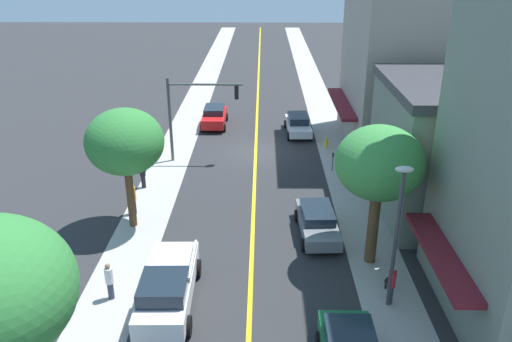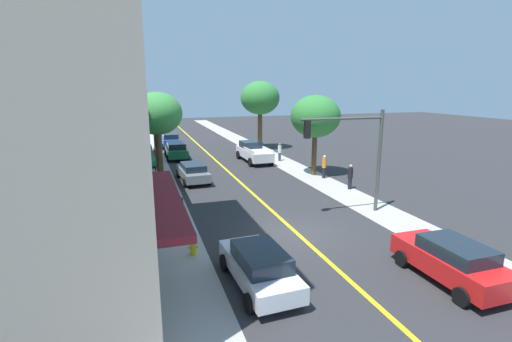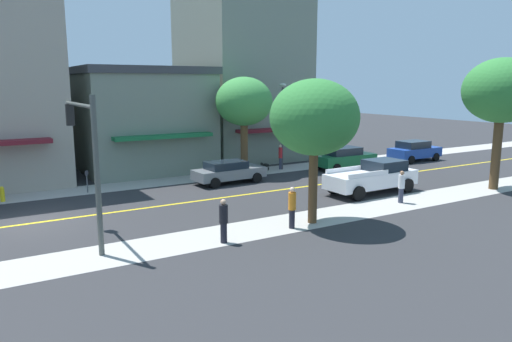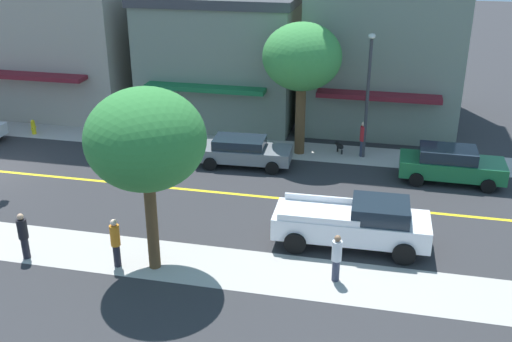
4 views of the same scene
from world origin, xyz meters
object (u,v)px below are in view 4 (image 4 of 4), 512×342
at_px(street_tree_left_far, 146,140).
at_px(pedestrian_red_shirt, 363,138).
at_px(pedestrian_orange_shirt, 116,241).
at_px(small_dog, 339,146).
at_px(white_pickup_truck, 356,223).
at_px(fire_hydrant, 33,127).
at_px(pedestrian_white_shirt, 337,257).
at_px(parking_meter, 104,125).
at_px(pedestrian_black_shirt, 23,235).
at_px(grey_sedan_left_curb, 243,151).
at_px(street_lamp, 368,83).
at_px(green_sedan_left_curb, 451,164).
at_px(street_tree_right_corner, 302,58).

distance_m(street_tree_left_far, pedestrian_red_shirt, 14.09).
relative_size(pedestrian_orange_shirt, small_dog, 2.70).
xyz_separation_m(white_pickup_truck, pedestrian_red_shirt, (-9.04, -0.27, 0.06)).
relative_size(fire_hydrant, pedestrian_white_shirt, 0.48).
relative_size(fire_hydrant, parking_meter, 0.64).
relative_size(street_tree_left_far, pedestrian_black_shirt, 3.63).
xyz_separation_m(parking_meter, white_pickup_truck, (8.37, 13.95, 0.07)).
bearing_deg(fire_hydrant, pedestrian_black_shirt, 30.37).
distance_m(street_tree_left_far, white_pickup_truck, 8.18).
relative_size(fire_hydrant, pedestrian_black_shirt, 0.47).
height_order(grey_sedan_left_curb, pedestrian_orange_shirt, pedestrian_orange_shirt).
height_order(white_pickup_truck, pedestrian_black_shirt, white_pickup_truck).
xyz_separation_m(grey_sedan_left_curb, pedestrian_white_shirt, (9.06, 5.37, 0.15)).
xyz_separation_m(street_tree_left_far, small_dog, (-12.30, 5.19, -4.31)).
xyz_separation_m(street_lamp, green_sedan_left_curb, (2.17, 4.00, -3.00)).
distance_m(street_tree_right_corner, fire_hydrant, 15.50).
relative_size(street_tree_right_corner, small_dog, 9.85).
bearing_deg(pedestrian_red_shirt, pedestrian_orange_shirt, -90.00).
height_order(street_tree_left_far, white_pickup_truck, street_tree_left_far).
bearing_deg(pedestrian_orange_shirt, street_lamp, -64.59).
distance_m(pedestrian_black_shirt, pedestrian_white_shirt, 10.87).
distance_m(street_lamp, pedestrian_red_shirt, 2.85).
height_order(green_sedan_left_curb, pedestrian_orange_shirt, pedestrian_orange_shirt).
distance_m(parking_meter, pedestrian_black_shirt, 12.10).
xyz_separation_m(street_tree_right_corner, white_pickup_truck, (8.82, 3.42, -3.98)).
xyz_separation_m(fire_hydrant, pedestrian_white_shirt, (10.93, 17.80, 0.49)).
xyz_separation_m(parking_meter, grey_sedan_left_curb, (1.78, 8.13, -0.10)).
xyz_separation_m(fire_hydrant, pedestrian_black_shirt, (11.89, 6.97, 0.52)).
relative_size(street_tree_left_far, fire_hydrant, 7.72).
distance_m(grey_sedan_left_curb, pedestrian_black_shirt, 11.42).
xyz_separation_m(white_pickup_truck, small_dog, (-9.31, -1.43, -0.56)).
bearing_deg(white_pickup_truck, pedestrian_black_shirt, -164.25).
bearing_deg(small_dog, street_lamp, -142.30).
bearing_deg(street_tree_right_corner, white_pickup_truck, 21.19).
height_order(street_tree_right_corner, fire_hydrant, street_tree_right_corner).
relative_size(grey_sedan_left_curb, small_dog, 6.87).
relative_size(grey_sedan_left_curb, pedestrian_red_shirt, 2.52).
bearing_deg(grey_sedan_left_curb, small_dog, 28.91).
relative_size(grey_sedan_left_curb, green_sedan_left_curb, 0.99).
xyz_separation_m(street_tree_right_corner, pedestrian_black_shirt, (12.26, -7.86, -3.97)).
xyz_separation_m(parking_meter, pedestrian_white_shirt, (10.85, 13.50, 0.05)).
bearing_deg(pedestrian_white_shirt, grey_sedan_left_curb, 48.42).
height_order(fire_hydrant, grey_sedan_left_curb, grey_sedan_left_curb).
height_order(grey_sedan_left_curb, white_pickup_truck, white_pickup_truck).
bearing_deg(pedestrian_orange_shirt, pedestrian_black_shirt, 61.15).
relative_size(green_sedan_left_curb, pedestrian_red_shirt, 2.54).
bearing_deg(small_dog, pedestrian_orange_shirt, 115.82).
xyz_separation_m(green_sedan_left_curb, small_dog, (-2.51, -5.23, -0.48)).
xyz_separation_m(street_tree_right_corner, street_lamp, (-0.14, 3.22, -1.07)).
distance_m(fire_hydrant, pedestrian_red_shirt, 18.00).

